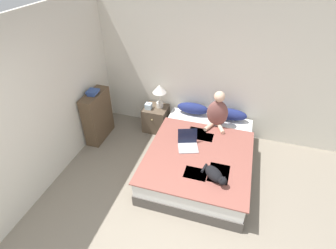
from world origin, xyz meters
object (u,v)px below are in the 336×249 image
Objects in this scene: bookshelf at (98,116)px; pillow_near at (193,108)px; bed at (200,157)px; book_stack_top at (93,92)px; pillow_far at (230,114)px; cat_tabby at (215,175)px; person_sitting at (217,112)px; table_lamp at (159,91)px; tissue_box at (148,106)px; laptop_open at (188,144)px; nightstand at (156,118)px.

pillow_near is at bearing 21.24° from bookshelf.
book_stack_top reaches higher than bed.
pillow_near is (-0.35, 0.94, 0.34)m from bed.
book_stack_top reaches higher than pillow_near.
pillow_far reaches higher than cat_tabby.
person_sitting is 1.17m from table_lamp.
bed is 1.47m from tissue_box.
person_sitting is at bearing 44.75° from laptop_open.
person_sitting is 2.84× the size of book_stack_top.
bed is at bearing -8.03° from bookshelf.
nightstand is at bearing -172.76° from pillow_near.
book_stack_top is at bearing 150.17° from laptop_open.
cat_tabby reaches higher than bed.
pillow_far is at bearing 50.70° from person_sitting.
tissue_box is at bearing 146.79° from bed.
bookshelf is at bearing 149.96° from laptop_open.
person_sitting is 1.35m from tissue_box.
laptop_open reaches higher than tissue_box.
tissue_box is (-1.55, -0.16, -0.00)m from pillow_far.
cat_tabby is at bearing -67.93° from laptop_open.
tissue_box is at bearing 175.43° from person_sitting.
laptop_open is 1.92m from book_stack_top.
pillow_far is 2.52m from book_stack_top.
nightstand is 1.05× the size of table_lamp.
pillow_near is 1.00× the size of pillow_far.
table_lamp reaches higher than bed.
tissue_box is at bearing 178.84° from cat_tabby.
person_sitting is at bearing 78.73° from bed.
pillow_near is 1.21× the size of nightstand.
person_sitting reaches higher than cat_tabby.
laptop_open is at bearing -167.23° from bed.
table_lamp reaches higher than pillow_near.
book_stack_top is at bearing -88.53° from bookshelf.
pillow_far is 1.58m from cat_tabby.
table_lamp is 0.50× the size of bookshelf.
tissue_box is at bearing -169.30° from pillow_near.
table_lamp is at bearing 40.23° from nightstand.
tissue_box is at bearing -174.12° from pillow_far.
bed is at bearing -33.21° from tissue_box.
bed is 5.25× the size of cat_tabby.
pillow_far is 1.56m from tissue_box.
table_lamp reaches higher than cat_tabby.
table_lamp reaches higher than tissue_box.
laptop_open is 1.86m from bookshelf.
table_lamp is (-1.32, 1.55, 0.30)m from cat_tabby.
tissue_box reaches higher than bed.
cat_tabby is 0.43× the size of bookshelf.
pillow_far is at bearing 1.46° from table_lamp.
laptop_open is at bearing -50.26° from table_lamp.
laptop_open is at bearing -10.21° from book_stack_top.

